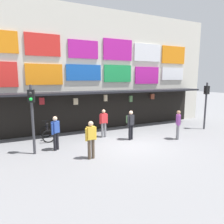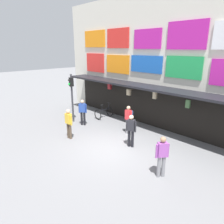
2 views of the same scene
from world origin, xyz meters
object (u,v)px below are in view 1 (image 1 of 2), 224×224
Objects in this scene: bicycle_parked at (47,133)px; pedestrian_in_yellow at (103,121)px; pedestrian_in_red at (130,123)px; traffic_light_near at (32,108)px; pedestrian_in_green at (178,123)px; traffic_light_far at (206,98)px; pedestrian_in_black at (91,138)px; pedestrian_in_blue at (56,131)px.

bicycle_parked is 3.28m from pedestrian_in_yellow.
pedestrian_in_red reaches higher than bicycle_parked.
traffic_light_near is 5.30m from pedestrian_in_red.
pedestrian_in_red and pedestrian_in_green have the same top height.
traffic_light_far is at bearing 0.10° from traffic_light_near.
pedestrian_in_green is (7.68, -1.06, -1.19)m from traffic_light_near.
traffic_light_far is 6.02m from pedestrian_in_red.
traffic_light_far is at bearing -0.19° from pedestrian_in_red.
traffic_light_near is 3.00m from pedestrian_in_black.
pedestrian_in_black is at bearing -150.08° from pedestrian_in_red.
pedestrian_in_blue is at bearing 179.16° from pedestrian_in_red.
pedestrian_in_red is at bearing -43.44° from pedestrian_in_yellow.
traffic_light_near is 7.84m from pedestrian_in_green.
traffic_light_near reaches higher than bicycle_parked.
pedestrian_in_green is at bearing -7.86° from traffic_light_near.
traffic_light_near is 1.90× the size of pedestrian_in_red.
traffic_light_near is 11.08m from traffic_light_far.
bicycle_parked is at bearing 109.59° from pedestrian_in_black.
traffic_light_far is 10.14m from pedestrian_in_blue.
pedestrian_in_black is (1.31, -3.69, 0.55)m from bicycle_parked.
pedestrian_in_blue is 1.00× the size of pedestrian_in_black.
pedestrian_in_blue is 6.77m from pedestrian_in_green.
traffic_light_near reaches higher than pedestrian_in_blue.
traffic_light_near is at bearing -113.45° from bicycle_parked.
traffic_light_near is 1.57m from pedestrian_in_blue.
traffic_light_far is 1.90× the size of pedestrian_in_yellow.
traffic_light_near reaches higher than pedestrian_in_yellow.
traffic_light_far is 1.90× the size of pedestrian_in_blue.
traffic_light_near is 1.90× the size of pedestrian_in_blue.
pedestrian_in_yellow is at bearing 57.66° from pedestrian_in_black.
pedestrian_in_blue and pedestrian_in_black have the same top height.
pedestrian_in_yellow is at bearing 148.96° from pedestrian_in_green.
pedestrian_in_blue is 3.16m from pedestrian_in_yellow.
bicycle_parked is at bearing 168.94° from traffic_light_far.
traffic_light_near is at bearing 142.50° from pedestrian_in_black.
traffic_light_far is 1.90× the size of pedestrian_in_black.
pedestrian_in_blue and pedestrian_in_green have the same top height.
pedestrian_in_red is (-5.90, 0.02, -1.16)m from traffic_light_far.
pedestrian_in_yellow is at bearing -15.31° from bicycle_parked.
pedestrian_in_black is at bearing -56.47° from pedestrian_in_blue.
traffic_light_far reaches higher than pedestrian_in_green.
pedestrian_in_blue is at bearing 179.54° from traffic_light_far.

